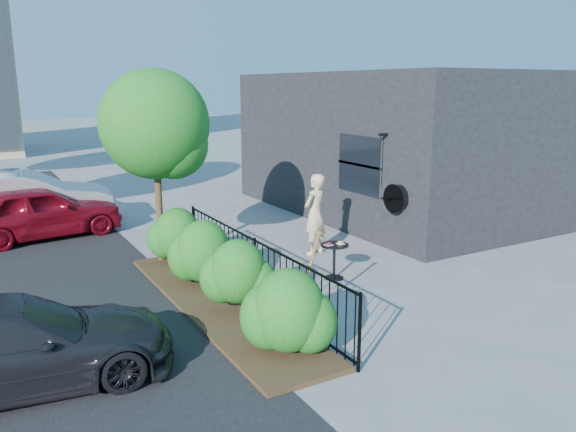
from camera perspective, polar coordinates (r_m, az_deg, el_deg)
ground at (r=10.70m, az=3.92°, el=-6.87°), size 120.00×120.00×0.00m
shop_building at (r=17.07m, az=11.08°, el=7.32°), size 6.22×9.00×4.00m
fence at (r=9.80m, az=-3.37°, el=-5.29°), size 0.05×6.05×1.10m
planting_bed at (r=9.71m, az=-7.06°, el=-8.83°), size 1.30×6.00×0.08m
shrubs at (r=9.61m, az=-6.86°, el=-4.88°), size 1.10×5.60×1.24m
patio_tree at (r=11.64m, az=-12.98°, el=8.40°), size 2.20×2.20×3.94m
cafe_table at (r=10.84m, az=4.72°, el=-3.97°), size 0.55×0.55×0.73m
woman at (r=12.30m, az=2.77°, el=0.16°), size 0.77×0.64×1.80m
shovel at (r=8.82m, az=1.83°, el=-6.76°), size 0.51×0.19×1.50m
car_red at (r=14.92m, az=-23.95°, el=0.38°), size 4.02×2.08×1.31m
car_silver at (r=16.15m, az=-25.16°, el=1.50°), size 4.67×2.04×1.49m
car_darkgrey at (r=7.79m, az=-26.41°, el=-11.68°), size 4.06×1.97×1.14m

